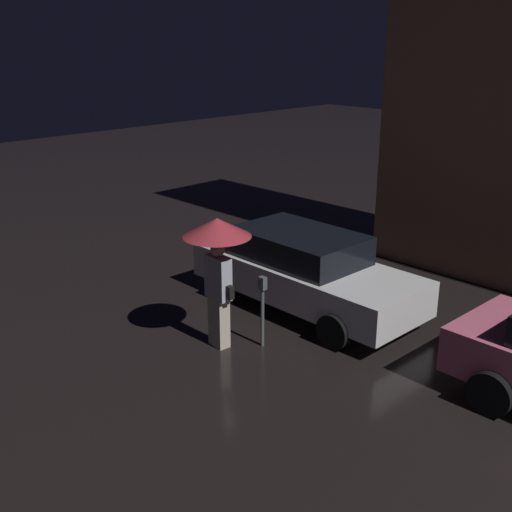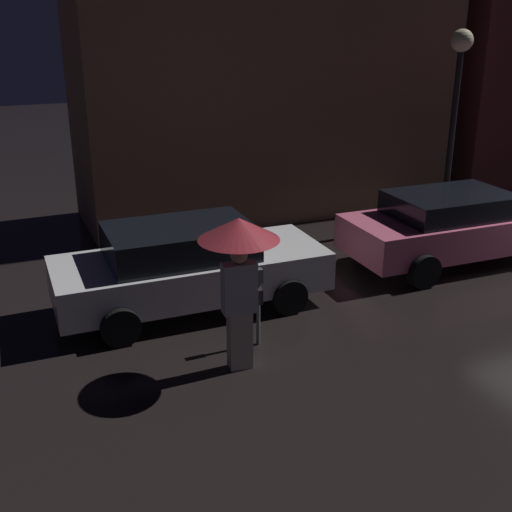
# 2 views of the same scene
# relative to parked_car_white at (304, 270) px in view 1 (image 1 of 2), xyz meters

# --- Properties ---
(parked_car_white) EXTENTS (4.60, 1.99, 1.49)m
(parked_car_white) POSITION_rel_parked_car_white_xyz_m (0.00, 0.00, 0.00)
(parked_car_white) COLOR silver
(parked_car_white) RESTS_ON ground
(pedestrian_with_umbrella) EXTENTS (1.11, 1.11, 2.24)m
(pedestrian_with_umbrella) POSITION_rel_parked_car_white_xyz_m (0.06, -2.19, 0.98)
(pedestrian_with_umbrella) COLOR beige
(pedestrian_with_umbrella) RESTS_ON ground
(parking_meter) EXTENTS (0.12, 0.10, 1.24)m
(parking_meter) POSITION_rel_parked_car_white_xyz_m (0.57, -1.67, -0.00)
(parking_meter) COLOR #4C5154
(parking_meter) RESTS_ON ground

